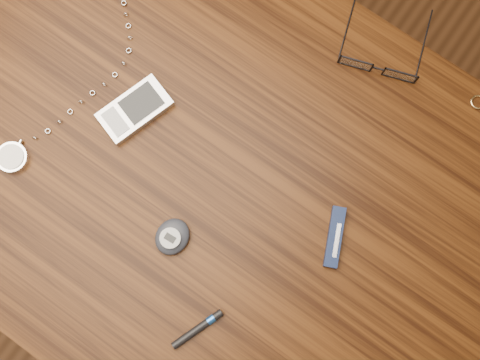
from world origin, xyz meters
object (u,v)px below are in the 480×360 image
Objects in this scene: pda_phone at (135,110)px; pedometer at (172,237)px; pocket_knife at (335,237)px; desk at (210,184)px; pocket_watch at (19,150)px; eyeglasses at (379,65)px.

pda_phone is 0.20m from pedometer.
desk is at bearing -172.55° from pocket_knife.
pedometer is 0.66× the size of pocket_knife.
pda_phone reaches higher than pocket_knife.
pocket_watch and pocket_knife have the same top height.
pocket_watch is at bearing -174.06° from pedometer.
desk is 0.18m from pda_phone.
pocket_knife is at bearing 2.22° from pda_phone.
pda_phone is at bearing 142.67° from pedometer.
eyeglasses is at bearing 109.48° from pocket_knife.
pocket_knife is (0.19, 0.13, -0.00)m from pedometer.
pda_phone is at bearing -134.30° from eyeglasses.
eyeglasses is at bearing 45.70° from pda_phone.
pedometer is at bearing -144.85° from pocket_knife.
desk is at bearing 28.78° from pocket_watch.
eyeglasses reaches higher than pedometer.
eyeglasses is 1.34× the size of pda_phone.
eyeglasses is 1.78× the size of pocket_knife.
pda_phone is at bearing -177.78° from pocket_knife.
pedometer is (0.02, -0.11, 0.11)m from desk.
pocket_watch is at bearing -131.23° from eyeglasses.
pocket_watch is at bearing -160.35° from pocket_knife.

